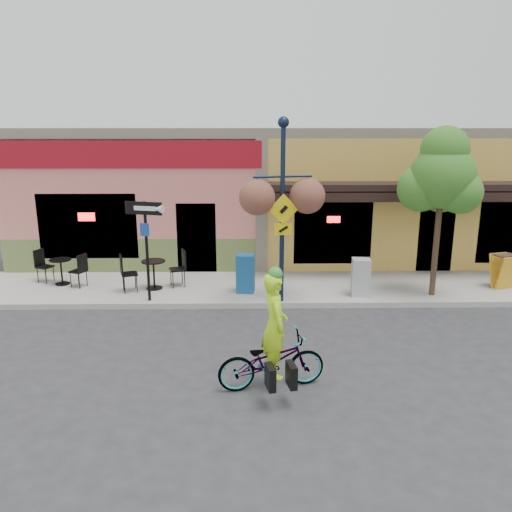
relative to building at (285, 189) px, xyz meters
The scene contains 14 objects.
ground 7.83m from the building, 90.00° to the right, with size 90.00×90.00×0.00m, color #2D2D30.
sidewalk 5.91m from the building, 90.00° to the right, with size 24.00×3.00×0.15m, color #9E9B93.
curb 7.28m from the building, 90.00° to the right, with size 24.00×0.12×0.15m, color #A8A59E.
building is the anchor object (origin of this frame).
bicycle 11.18m from the building, 95.20° to the right, with size 0.67×1.93×1.01m, color maroon.
cyclist_rider 11.12m from the building, 94.94° to the right, with size 0.69×0.45×1.88m, color #BEFB1A.
lamp_post 6.85m from the building, 94.67° to the right, with size 1.48×0.59×4.64m, color #101C34, non-canonical shape.
one_way_sign 7.88m from the building, 120.57° to the right, with size 1.00×0.22×2.60m, color black, non-canonical shape.
cafe_set_left 8.75m from the building, 141.76° to the right, with size 1.62×0.81×0.97m, color black, non-canonical shape.
cafe_set_right 7.21m from the building, 124.98° to the right, with size 1.76×0.88×1.06m, color black, non-canonical shape.
newspaper_box_blue 6.45m from the building, 103.74° to the right, with size 0.47×0.42×1.05m, color #17528A, non-canonical shape.
newspaper_box_grey 6.80m from the building, 76.09° to the right, with size 0.47×0.42×1.01m, color #AAAAAA, non-canonical shape.
street_tree 7.31m from the building, 61.09° to the right, with size 1.75×1.75×4.48m, color #3D7A26, non-canonical shape.
sandwich_board 8.48m from the building, 46.24° to the right, with size 0.58×0.43×0.97m, color gold, non-canonical shape.
Camera 1 is at (-1.40, -11.58, 4.52)m, focal length 35.00 mm.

